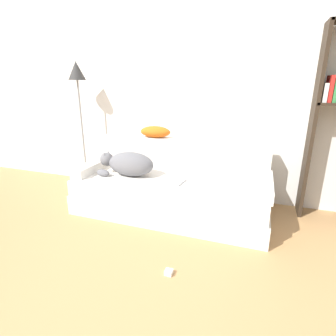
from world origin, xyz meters
TOP-DOWN VIEW (x-y plane):
  - wall_back at (0.00, 2.32)m, footprint 7.82×0.06m
  - couch at (0.06, 1.70)m, footprint 2.08×0.93m
  - couch_backrest at (0.06, 2.10)m, footprint 2.04×0.15m
  - couch_arm_left at (-0.90, 1.70)m, footprint 0.15×0.74m
  - couch_arm_right at (1.03, 1.70)m, footprint 0.15×0.74m
  - dog at (-0.43, 1.65)m, footprint 0.65×0.31m
  - laptop at (0.09, 1.62)m, footprint 0.31×0.25m
  - throw_pillow at (-0.27, 2.09)m, footprint 0.38×0.20m
  - floor_lamp at (-1.29, 2.03)m, footprint 0.24×0.24m
  - power_adapter at (0.39, 0.70)m, footprint 0.06×0.06m

SIDE VIEW (x-z plane):
  - power_adapter at x=0.39m, z-range 0.00..0.03m
  - couch at x=0.06m, z-range 0.00..0.38m
  - laptop at x=0.09m, z-range 0.39..0.40m
  - couch_arm_left at x=-0.90m, z-range 0.39..0.49m
  - couch_arm_right at x=1.03m, z-range 0.39..0.49m
  - dog at x=-0.43m, z-range 0.39..0.66m
  - couch_backrest at x=0.06m, z-range 0.39..0.75m
  - throw_pillow at x=-0.27m, z-range 0.75..0.89m
  - floor_lamp at x=-1.29m, z-range 0.49..2.13m
  - wall_back at x=0.00m, z-range 0.00..2.70m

